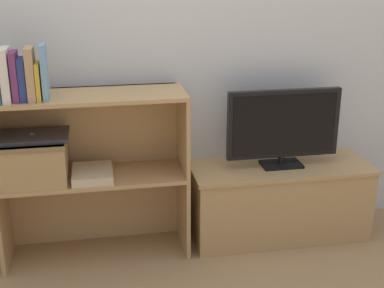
% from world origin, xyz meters
% --- Properties ---
extents(ground_plane, '(16.00, 16.00, 0.00)m').
position_xyz_m(ground_plane, '(0.00, 0.00, 0.00)').
color(ground_plane, '#A37F56').
extents(wall_back, '(10.00, 0.05, 2.40)m').
position_xyz_m(wall_back, '(0.00, 0.40, 1.20)').
color(wall_back, silver).
rests_on(wall_back, ground_plane).
extents(tv_stand, '(1.00, 0.38, 0.42)m').
position_xyz_m(tv_stand, '(0.50, 0.18, 0.21)').
color(tv_stand, tan).
rests_on(tv_stand, ground_plane).
extents(tv, '(0.62, 0.14, 0.43)m').
position_xyz_m(tv, '(0.50, 0.18, 0.65)').
color(tv, black).
rests_on(tv, tv_stand).
extents(bookshelf_lower_tier, '(0.95, 0.34, 0.45)m').
position_xyz_m(bookshelf_lower_tier, '(-0.52, 0.23, 0.29)').
color(bookshelf_lower_tier, tan).
rests_on(bookshelf_lower_tier, ground_plane).
extents(bookshelf_upper_tier, '(0.95, 0.34, 0.43)m').
position_xyz_m(bookshelf_upper_tier, '(-0.52, 0.23, 0.73)').
color(bookshelf_upper_tier, tan).
rests_on(bookshelf_upper_tier, bookshelf_lower_tier).
extents(book_ivory, '(0.04, 0.15, 0.25)m').
position_xyz_m(book_ivory, '(-0.88, 0.10, 1.00)').
color(book_ivory, silver).
rests_on(book_ivory, bookshelf_upper_tier).
extents(book_plum, '(0.03, 0.12, 0.23)m').
position_xyz_m(book_plum, '(-0.84, 0.10, 0.99)').
color(book_plum, '#6B2D66').
rests_on(book_plum, bookshelf_upper_tier).
extents(book_navy, '(0.03, 0.12, 0.20)m').
position_xyz_m(book_navy, '(-0.81, 0.10, 0.98)').
color(book_navy, navy).
rests_on(book_navy, bookshelf_upper_tier).
extents(book_tan, '(0.04, 0.14, 0.25)m').
position_xyz_m(book_tan, '(-0.77, 0.10, 1.00)').
color(book_tan, tan).
rests_on(book_tan, bookshelf_upper_tier).
extents(book_mustard, '(0.02, 0.14, 0.18)m').
position_xyz_m(book_mustard, '(-0.74, 0.10, 0.97)').
color(book_mustard, gold).
rests_on(book_mustard, bookshelf_upper_tier).
extents(book_skyblue, '(0.03, 0.12, 0.26)m').
position_xyz_m(book_skyblue, '(-0.71, 0.10, 1.01)').
color(book_skyblue, '#709ECC').
rests_on(book_skyblue, bookshelf_upper_tier).
extents(storage_basket_left, '(0.32, 0.31, 0.22)m').
position_xyz_m(storage_basket_left, '(-0.80, 0.15, 0.57)').
color(storage_basket_left, tan).
rests_on(storage_basket_left, bookshelf_lower_tier).
extents(laptop, '(0.35, 0.24, 0.02)m').
position_xyz_m(laptop, '(-0.80, 0.15, 0.68)').
color(laptop, '#2D2D33').
rests_on(laptop, storage_basket_left).
extents(magazine_stack, '(0.20, 0.25, 0.04)m').
position_xyz_m(magazine_stack, '(-0.52, 0.14, 0.47)').
color(magazine_stack, beige).
rests_on(magazine_stack, bookshelf_lower_tier).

